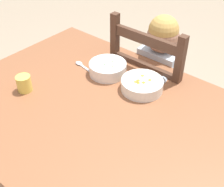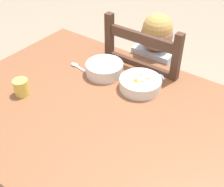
{
  "view_description": "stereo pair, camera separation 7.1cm",
  "coord_description": "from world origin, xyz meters",
  "px_view_note": "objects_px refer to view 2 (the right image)",
  "views": [
    {
      "loc": [
        0.58,
        -0.69,
        1.56
      ],
      "look_at": [
        -0.06,
        0.07,
        0.79
      ],
      "focal_mm": 47.66,
      "sensor_mm": 36.0,
      "label": 1
    },
    {
      "loc": [
        0.52,
        -0.73,
        1.56
      ],
      "look_at": [
        -0.06,
        0.07,
        0.79
      ],
      "focal_mm": 47.66,
      "sensor_mm": 36.0,
      "label": 2
    }
  ],
  "objects_px": {
    "child_figure": "(151,71)",
    "spoon": "(77,66)",
    "dining_table": "(114,133)",
    "drinking_cup": "(21,87)",
    "bowl_of_peas": "(104,68)",
    "dining_chair": "(149,95)",
    "bowl_of_carrots": "(140,83)"
  },
  "relations": [
    {
      "from": "child_figure",
      "to": "dining_table",
      "type": "bearing_deg",
      "value": -77.29
    },
    {
      "from": "child_figure",
      "to": "spoon",
      "type": "bearing_deg",
      "value": -127.87
    },
    {
      "from": "dining_table",
      "to": "spoon",
      "type": "distance_m",
      "value": 0.43
    },
    {
      "from": "dining_table",
      "to": "drinking_cup",
      "type": "height_order",
      "value": "drinking_cup"
    },
    {
      "from": "spoon",
      "to": "bowl_of_peas",
      "type": "bearing_deg",
      "value": 12.32
    },
    {
      "from": "dining_table",
      "to": "drinking_cup",
      "type": "bearing_deg",
      "value": -164.29
    },
    {
      "from": "dining_chair",
      "to": "drinking_cup",
      "type": "height_order",
      "value": "dining_chair"
    },
    {
      "from": "dining_chair",
      "to": "bowl_of_carrots",
      "type": "bearing_deg",
      "value": -71.07
    },
    {
      "from": "bowl_of_carrots",
      "to": "drinking_cup",
      "type": "xyz_separation_m",
      "value": [
        -0.4,
        -0.34,
        0.01
      ]
    },
    {
      "from": "bowl_of_peas",
      "to": "spoon",
      "type": "distance_m",
      "value": 0.16
    },
    {
      "from": "dining_chair",
      "to": "bowl_of_carrots",
      "type": "relative_size",
      "value": 5.13
    },
    {
      "from": "dining_table",
      "to": "bowl_of_peas",
      "type": "xyz_separation_m",
      "value": [
        -0.22,
        0.23,
        0.12
      ]
    },
    {
      "from": "bowl_of_peas",
      "to": "drinking_cup",
      "type": "relative_size",
      "value": 2.43
    },
    {
      "from": "dining_table",
      "to": "dining_chair",
      "type": "xyz_separation_m",
      "value": [
        -0.12,
        0.52,
        -0.18
      ]
    },
    {
      "from": "child_figure",
      "to": "bowl_of_peas",
      "type": "height_order",
      "value": "child_figure"
    },
    {
      "from": "dining_table",
      "to": "drinking_cup",
      "type": "relative_size",
      "value": 19.71
    },
    {
      "from": "dining_table",
      "to": "spoon",
      "type": "relative_size",
      "value": 10.64
    },
    {
      "from": "drinking_cup",
      "to": "spoon",
      "type": "bearing_deg",
      "value": 81.1
    },
    {
      "from": "dining_table",
      "to": "dining_chair",
      "type": "relative_size",
      "value": 1.5
    },
    {
      "from": "child_figure",
      "to": "spoon",
      "type": "relative_size",
      "value": 6.99
    },
    {
      "from": "child_figure",
      "to": "drinking_cup",
      "type": "distance_m",
      "value": 0.72
    },
    {
      "from": "child_figure",
      "to": "bowl_of_peas",
      "type": "distance_m",
      "value": 0.34
    },
    {
      "from": "spoon",
      "to": "bowl_of_carrots",
      "type": "bearing_deg",
      "value": 5.29
    },
    {
      "from": "spoon",
      "to": "drinking_cup",
      "type": "distance_m",
      "value": 0.32
    },
    {
      "from": "dining_table",
      "to": "child_figure",
      "type": "relative_size",
      "value": 1.52
    },
    {
      "from": "dining_chair",
      "to": "child_figure",
      "type": "bearing_deg",
      "value": -93.87
    },
    {
      "from": "bowl_of_carrots",
      "to": "bowl_of_peas",
      "type": "bearing_deg",
      "value": 180.0
    },
    {
      "from": "dining_table",
      "to": "bowl_of_carrots",
      "type": "distance_m",
      "value": 0.26
    },
    {
      "from": "bowl_of_peas",
      "to": "bowl_of_carrots",
      "type": "bearing_deg",
      "value": -0.0
    },
    {
      "from": "bowl_of_peas",
      "to": "bowl_of_carrots",
      "type": "xyz_separation_m",
      "value": [
        0.2,
        -0.0,
        -0.0
      ]
    },
    {
      "from": "spoon",
      "to": "drinking_cup",
      "type": "bearing_deg",
      "value": -98.9
    },
    {
      "from": "child_figure",
      "to": "drinking_cup",
      "type": "relative_size",
      "value": 12.95
    }
  ]
}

